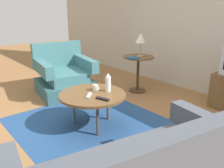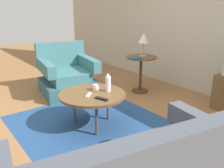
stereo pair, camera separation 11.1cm
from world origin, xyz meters
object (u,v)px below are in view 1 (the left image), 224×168
Objects in this scene: vase at (108,83)px; mug at (96,88)px; tv_remote_dark at (102,99)px; tv_remote_silver at (89,95)px; coffee_table at (93,96)px; side_table at (138,66)px; table_lamp at (141,39)px; armchair at (64,77)px; book at (133,58)px.

vase is 0.18m from mug.
tv_remote_dark and tv_remote_silver have the same top height.
coffee_table is 1.29× the size of side_table.
side_table is at bearing -146.28° from table_lamp.
armchair is 1.38m from mug.
table_lamp reaches higher than armchair.
book is (-0.53, 1.23, 0.25)m from coffee_table.
side_table is 3.72× the size of tv_remote_dark.
book is (-0.47, 1.13, 0.18)m from mug.
coffee_table is 0.26m from vase.
coffee_table is at bearing -68.56° from table_lamp.
armchair is 4.83× the size of book.
tv_remote_dark is at bearing 63.08° from tv_remote_silver.
side_table is (-0.60, 1.43, 0.06)m from coffee_table.
coffee_table is 0.26m from tv_remote_dark.
tv_remote_silver is (0.62, -1.54, -0.51)m from table_lamp.
mug is at bearing 141.00° from tv_remote_dark.
table_lamp is 1.84× the size of book.
tv_remote_dark is at bearing -39.91° from book.
side_table reaches higher than tv_remote_silver.
vase is at bearing -63.15° from table_lamp.
tv_remote_silver is (-0.20, -0.05, 0.00)m from tv_remote_dark.
vase reaches higher than tv_remote_dark.
book is (0.04, -0.22, -0.30)m from table_lamp.
vase is 1.10× the size of book.
armchair is at bearing -149.07° from tv_remote_silver.
mug reaches higher than coffee_table.
book reaches higher than side_table.
vase is 0.32m from tv_remote_silver.
tv_remote_silver is at bearing -59.06° from mug.
table_lamp reaches higher than mug.
armchair is at bearing 150.57° from tv_remote_dark.
tv_remote_dark is (0.19, -0.24, -0.11)m from vase.
side_table is 1.66m from tv_remote_silver.
mug is at bearing -69.37° from table_lamp.
table_lamp is 1.77m from tv_remote_dark.
tv_remote_silver is at bearing 83.14° from armchair.
book reaches higher than tv_remote_silver.
table_lamp reaches higher than tv_remote_silver.
book is at bearing 145.15° from armchair.
armchair reaches higher than side_table.
vase reaches higher than tv_remote_silver.
table_lamp is (-0.57, 1.45, 0.55)m from coffee_table.
table_lamp reaches higher than tv_remote_dark.
tv_remote_dark is 0.79× the size of book.
coffee_table is 0.11m from tv_remote_silver.
book is at bearing 105.43° from tv_remote_dark.
side_table is 4.34× the size of tv_remote_silver.
armchair is 9.29× the size of mug.
table_lamp is at bearing 159.85° from tv_remote_silver.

